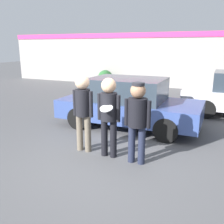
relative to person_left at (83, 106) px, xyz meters
The scene contains 7 objects.
ground_plane 1.30m from the person_left, 11.50° to the right, with size 56.00×56.00×0.00m, color #4C4C4F.
storefront_building 10.14m from the person_left, 86.09° to the left, with size 24.00×0.22×3.19m.
person_left is the anchor object (origin of this frame).
person_middle_with_frisbee 0.67m from the person_left, ahead, with size 0.54×0.58×1.78m.
person_right 1.35m from the person_left, ahead, with size 0.56×0.39×1.73m.
parked_car_near 2.22m from the person_left, 81.44° to the left, with size 4.22×1.90×1.49m.
shrub 10.24m from the person_left, 112.47° to the left, with size 0.95×0.95×0.95m.
Camera 1 is at (2.16, -4.66, 2.43)m, focal length 40.00 mm.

